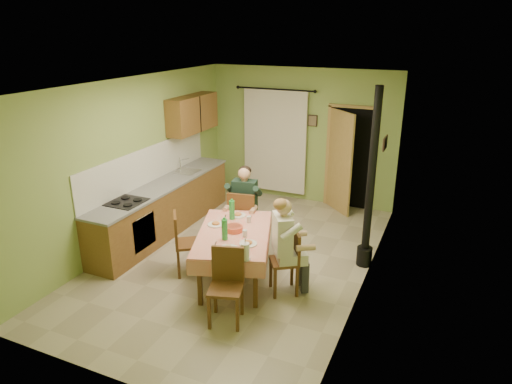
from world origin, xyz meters
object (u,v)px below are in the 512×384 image
at_px(chair_far, 244,231).
at_px(chair_right, 285,274).
at_px(stove_flue, 369,204).
at_px(man_far, 244,198).
at_px(dining_table, 234,256).
at_px(chair_left, 189,255).
at_px(chair_near, 226,301).
at_px(man_right, 285,236).

height_order(chair_far, chair_right, chair_far).
bearing_deg(chair_right, stove_flue, -68.12).
distance_m(chair_far, man_far, 0.59).
height_order(dining_table, chair_left, chair_left).
relative_size(man_far, stove_flue, 0.50).
height_order(chair_near, man_far, man_far).
bearing_deg(man_far, chair_far, -90.00).
distance_m(chair_far, chair_left, 1.19).
distance_m(man_far, stove_flue, 2.02).
xyz_separation_m(chair_far, chair_left, (-0.40, -1.12, -0.00)).
height_order(chair_left, stove_flue, stove_flue).
height_order(man_right, stove_flue, stove_flue).
xyz_separation_m(chair_far, man_right, (1.12, -1.06, 0.59)).
xyz_separation_m(chair_right, man_far, (-1.13, 1.07, 0.59)).
relative_size(dining_table, chair_far, 1.89).
bearing_deg(man_far, chair_near, -80.13).
xyz_separation_m(chair_near, man_right, (0.43, 0.94, 0.59)).
bearing_deg(chair_right, man_far, 13.66).
relative_size(dining_table, chair_left, 1.99).
bearing_deg(chair_left, stove_flue, 83.87).
bearing_deg(man_right, chair_far, 13.58).
height_order(man_far, man_right, same).
distance_m(dining_table, man_far, 1.20).
bearing_deg(chair_near, man_far, -87.36).
xyz_separation_m(chair_near, chair_right, (0.44, 0.95, -0.00)).
height_order(chair_near, man_right, man_right).
relative_size(chair_near, man_right, 0.70).
distance_m(chair_far, chair_near, 2.12).
bearing_deg(dining_table, chair_left, 168.37).
bearing_deg(stove_flue, man_far, -175.07).
bearing_deg(chair_near, chair_right, -131.10).
distance_m(dining_table, stove_flue, 2.18).
relative_size(chair_far, chair_near, 1.05).
bearing_deg(man_far, stove_flue, -4.18).
bearing_deg(chair_far, man_far, 90.00).
relative_size(chair_far, man_far, 0.74).
bearing_deg(man_right, man_far, 13.23).
xyz_separation_m(chair_far, stove_flue, (2.01, 0.19, 0.73)).
xyz_separation_m(dining_table, man_right, (0.80, -0.04, 0.50)).
bearing_deg(dining_table, chair_far, 87.93).
height_order(dining_table, chair_near, chair_near).
bearing_deg(stove_flue, chair_far, -174.62).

